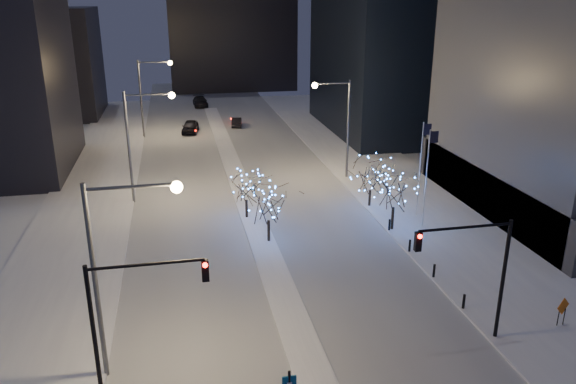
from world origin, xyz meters
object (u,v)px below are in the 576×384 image
object	(u,v)px
holiday_tree_plaza_near	(394,189)
street_lamp_w_near	(116,254)
street_lamp_w_mid	(140,131)
holiday_tree_plaza_far	(371,174)
car_far	(200,102)
holiday_tree_median_near	(268,203)
street_lamp_east	(340,116)
holiday_tree_median_far	(246,186)
car_near	(190,127)
street_lamp_w_far	(148,88)
car_mid	(237,122)
construction_sign	(563,309)
traffic_signal_east	(478,262)
traffic_signal_west	(128,308)

from	to	relation	value
holiday_tree_plaza_near	street_lamp_w_near	bearing A→B (deg)	-143.88
street_lamp_w_mid	holiday_tree_plaza_far	world-z (taller)	street_lamp_w_mid
street_lamp_w_mid	car_far	xyz separation A→B (m)	(7.44, 45.52, -5.70)
holiday_tree_median_near	street_lamp_w_near	bearing A→B (deg)	-124.18
street_lamp_w_near	street_lamp_east	size ratio (longest dim) A/B	1.00
street_lamp_w_mid	holiday_tree_median_near	xyz separation A→B (m)	(9.44, -11.10, -3.28)
holiday_tree_median_far	car_near	bearing A→B (deg)	95.98
car_far	holiday_tree_median_far	size ratio (longest dim) A/B	1.33
street_lamp_w_far	car_near	xyz separation A→B (m)	(5.04, 1.48, -5.67)
street_lamp_w_mid	holiday_tree_plaza_far	size ratio (longest dim) A/B	2.09
street_lamp_east	car_mid	xyz separation A→B (m)	(-7.33, 26.17, -5.81)
car_mid	car_far	xyz separation A→B (m)	(-4.25, 16.35, 0.16)
holiday_tree_median_near	car_far	bearing A→B (deg)	92.02
car_near	construction_sign	xyz separation A→B (m)	(18.56, -52.25, 0.37)
street_lamp_w_mid	holiday_tree_median_far	xyz separation A→B (m)	(8.44, -5.99, -3.64)
holiday_tree_plaza_near	holiday_tree_plaza_far	size ratio (longest dim) A/B	1.09
car_mid	holiday_tree_median_far	size ratio (longest dim) A/B	0.93
street_lamp_w_far	holiday_tree_median_far	world-z (taller)	street_lamp_w_far
car_near	holiday_tree_median_far	bearing A→B (deg)	-74.29
car_far	holiday_tree_plaza_near	size ratio (longest dim) A/B	1.06
street_lamp_w_near	traffic_signal_east	bearing A→B (deg)	-3.21
construction_sign	holiday_tree_median_far	bearing A→B (deg)	107.32
street_lamp_east	holiday_tree_median_far	size ratio (longest dim) A/B	2.40
holiday_tree_plaza_near	street_lamp_w_far	bearing A→B (deg)	118.49
street_lamp_w_mid	holiday_tree_plaza_near	bearing A→B (deg)	-29.09
street_lamp_east	holiday_tree_median_near	xyz separation A→B (m)	(-9.58, -14.10, -3.24)
street_lamp_w_near	car_far	world-z (taller)	street_lamp_w_near
car_near	holiday_tree_median_near	distance (m)	37.92
car_mid	holiday_tree_plaza_far	size ratio (longest dim) A/B	0.81
construction_sign	street_lamp_w_near	bearing A→B (deg)	157.98
car_far	holiday_tree_plaza_near	bearing A→B (deg)	-80.00
car_mid	construction_sign	size ratio (longest dim) A/B	2.23
car_near	holiday_tree_plaza_far	xyz separation A→B (m)	(14.40, -31.92, 2.27)
street_lamp_w_far	traffic_signal_east	distance (m)	54.07
car_far	holiday_tree_median_far	distance (m)	51.55
holiday_tree_median_near	traffic_signal_west	bearing A→B (deg)	-119.34
car_mid	holiday_tree_plaza_far	distance (m)	35.55
holiday_tree_median_near	car_near	bearing A→B (deg)	96.68
street_lamp_w_mid	construction_sign	bearing A→B (deg)	-47.51
car_near	traffic_signal_east	bearing A→B (deg)	-66.52
traffic_signal_east	traffic_signal_west	bearing A→B (deg)	-176.71
traffic_signal_east	car_far	size ratio (longest dim) A/B	1.27
street_lamp_w_mid	car_near	xyz separation A→B (m)	(5.04, 26.48, -5.67)
holiday_tree_median_near	holiday_tree_plaza_far	world-z (taller)	holiday_tree_plaza_far
street_lamp_w_near	street_lamp_w_far	size ratio (longest dim) A/B	1.00
car_near	holiday_tree_plaza_far	world-z (taller)	holiday_tree_plaza_far
car_far	street_lamp_w_near	bearing A→B (deg)	-98.05
holiday_tree_median_near	street_lamp_w_mid	bearing A→B (deg)	130.37
street_lamp_w_mid	car_far	bearing A→B (deg)	80.72
street_lamp_w_mid	street_lamp_east	world-z (taller)	same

